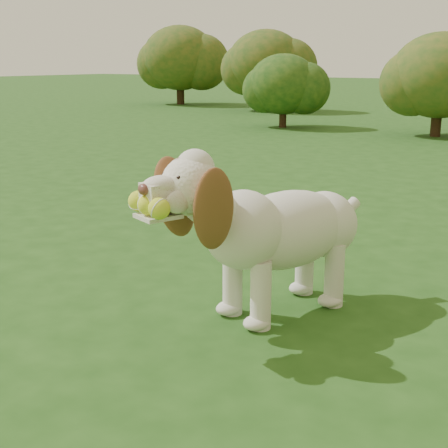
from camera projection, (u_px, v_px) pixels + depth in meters
The scene contains 6 objects.
ground at pixel (315, 311), 3.10m from camera, with size 80.00×80.00×0.00m, color #1E4614.
dog at pixel (269, 225), 2.95m from camera, with size 0.75×1.27×0.85m.
shrub_a at pixel (284, 84), 11.39m from camera, with size 1.28×1.28×1.33m.
shrub_e at pixel (266, 63), 15.01m from camera, with size 1.87×1.87×1.93m.
shrub_g at pixel (180, 58), 17.28m from camera, with size 2.08×2.08×2.15m.
shrub_b at pixel (440, 75), 9.95m from camera, with size 1.59×1.59×1.65m.
Camera 1 is at (1.21, -2.67, 1.21)m, focal length 50.00 mm.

